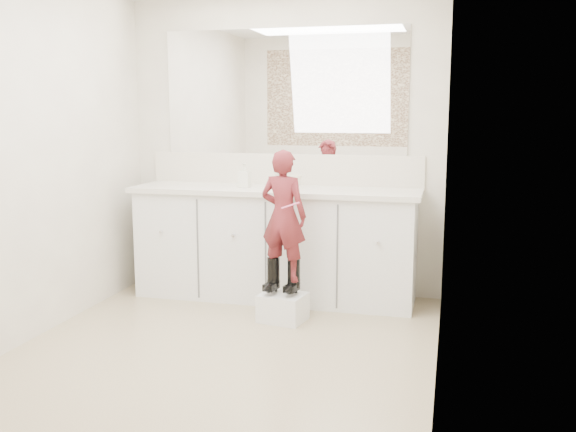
# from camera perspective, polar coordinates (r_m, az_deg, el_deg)

# --- Properties ---
(floor) EXTENTS (3.00, 3.00, 0.00)m
(floor) POSITION_cam_1_polar(r_m,az_deg,el_deg) (4.12, -5.76, -11.86)
(floor) COLOR #8E755D
(floor) RESTS_ON ground
(wall_back) EXTENTS (2.60, 0.00, 2.60)m
(wall_back) POSITION_cam_1_polar(r_m,az_deg,el_deg) (5.29, -0.36, 6.20)
(wall_back) COLOR #C0B4A4
(wall_back) RESTS_ON floor
(wall_front) EXTENTS (2.60, 0.00, 2.60)m
(wall_front) POSITION_cam_1_polar(r_m,az_deg,el_deg) (2.51, -18.05, 2.32)
(wall_front) COLOR #C0B4A4
(wall_front) RESTS_ON floor
(wall_left) EXTENTS (0.00, 3.00, 3.00)m
(wall_left) POSITION_cam_1_polar(r_m,az_deg,el_deg) (4.48, -21.90, 4.98)
(wall_left) COLOR #C0B4A4
(wall_left) RESTS_ON floor
(wall_right) EXTENTS (0.00, 3.00, 3.00)m
(wall_right) POSITION_cam_1_polar(r_m,az_deg,el_deg) (3.62, 13.70, 4.51)
(wall_right) COLOR #C0B4A4
(wall_right) RESTS_ON floor
(vanity_cabinet) EXTENTS (2.20, 0.55, 0.85)m
(vanity_cabinet) POSITION_cam_1_polar(r_m,az_deg,el_deg) (5.12, -1.13, -2.65)
(vanity_cabinet) COLOR silver
(vanity_cabinet) RESTS_ON floor
(countertop) EXTENTS (2.28, 0.58, 0.04)m
(countertop) POSITION_cam_1_polar(r_m,az_deg,el_deg) (5.04, -1.19, 2.28)
(countertop) COLOR beige
(countertop) RESTS_ON vanity_cabinet
(backsplash) EXTENTS (2.28, 0.03, 0.25)m
(backsplash) POSITION_cam_1_polar(r_m,az_deg,el_deg) (5.28, -0.40, 4.19)
(backsplash) COLOR beige
(backsplash) RESTS_ON countertop
(mirror) EXTENTS (2.00, 0.02, 1.00)m
(mirror) POSITION_cam_1_polar(r_m,az_deg,el_deg) (5.27, -0.40, 10.98)
(mirror) COLOR white
(mirror) RESTS_ON wall_back
(dot_panel) EXTENTS (2.00, 0.01, 1.20)m
(dot_panel) POSITION_cam_1_polar(r_m,az_deg,el_deg) (2.51, -18.45, 12.60)
(dot_panel) COLOR #472819
(dot_panel) RESTS_ON wall_front
(faucet) EXTENTS (0.08, 0.08, 0.10)m
(faucet) POSITION_cam_1_polar(r_m,az_deg,el_deg) (5.19, -0.71, 3.26)
(faucet) COLOR silver
(faucet) RESTS_ON countertop
(cup) EXTENTS (0.12, 0.12, 0.10)m
(cup) POSITION_cam_1_polar(r_m,az_deg,el_deg) (5.03, 0.60, 3.09)
(cup) COLOR beige
(cup) RESTS_ON countertop
(soap_bottle) EXTENTS (0.09, 0.09, 0.19)m
(soap_bottle) POSITION_cam_1_polar(r_m,az_deg,el_deg) (5.09, -3.88, 3.64)
(soap_bottle) COLOR silver
(soap_bottle) RESTS_ON countertop
(step_stool) EXTENTS (0.35, 0.31, 0.20)m
(step_stool) POSITION_cam_1_polar(r_m,az_deg,el_deg) (4.63, -0.46, -8.12)
(step_stool) COLOR silver
(step_stool) RESTS_ON floor
(boot_left) EXTENTS (0.12, 0.19, 0.26)m
(boot_left) POSITION_cam_1_polar(r_m,az_deg,el_deg) (4.61, -1.30, -5.28)
(boot_left) COLOR black
(boot_left) RESTS_ON step_stool
(boot_right) EXTENTS (0.12, 0.19, 0.26)m
(boot_right) POSITION_cam_1_polar(r_m,az_deg,el_deg) (4.57, 0.52, -5.39)
(boot_right) COLOR black
(boot_right) RESTS_ON step_stool
(toddler) EXTENTS (0.37, 0.28, 0.93)m
(toddler) POSITION_cam_1_polar(r_m,az_deg,el_deg) (4.50, -0.40, 0.03)
(toddler) COLOR #9B2F38
(toddler) RESTS_ON step_stool
(toothbrush) EXTENTS (0.14, 0.04, 0.06)m
(toothbrush) POSITION_cam_1_polar(r_m,az_deg,el_deg) (4.39, 0.21, 0.95)
(toothbrush) COLOR pink
(toothbrush) RESTS_ON toddler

